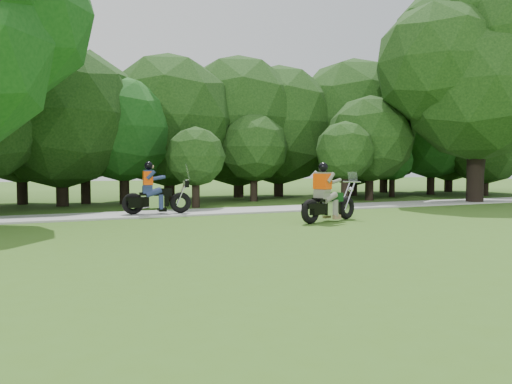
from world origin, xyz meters
TOP-DOWN VIEW (x-y plane):
  - ground at (0.00, 0.00)m, footprint 100.00×100.00m
  - walkway at (0.00, 8.00)m, footprint 60.00×2.20m
  - tree_line at (1.42, 14.82)m, footprint 39.31×11.88m
  - big_tree_east at (10.46, 7.87)m, footprint 9.07×6.89m
  - chopper_motorcycle at (0.04, 3.62)m, footprint 2.47×1.27m
  - touring_motorcycle at (-4.36, 7.71)m, footprint 2.36×0.84m

SIDE VIEW (x-z plane):
  - ground at x=0.00m, z-range 0.00..0.00m
  - walkway at x=0.00m, z-range 0.00..0.06m
  - chopper_motorcycle at x=0.04m, z-range -0.24..1.58m
  - touring_motorcycle at x=-4.36m, z-range -0.19..1.61m
  - tree_line at x=1.42m, z-range -0.19..7.66m
  - big_tree_east at x=10.46m, z-range 0.80..11.26m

